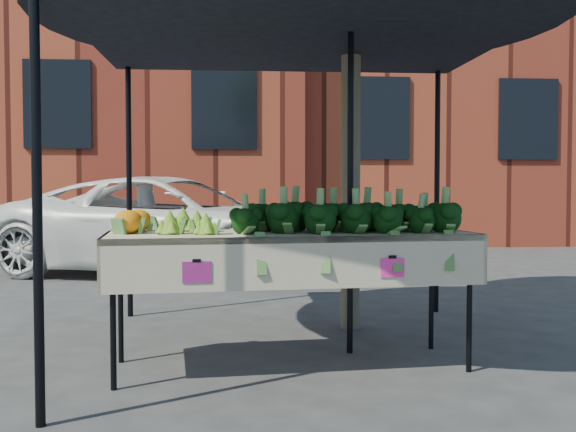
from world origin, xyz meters
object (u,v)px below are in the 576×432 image
object	(u,v)px
street_tree	(351,50)
canopy	(301,164)
vehicle	(173,97)
table	(290,300)

from	to	relation	value
street_tree	canopy	bearing A→B (deg)	-122.96
street_tree	vehicle	bearing A→B (deg)	115.99
canopy	street_tree	bearing A→B (deg)	57.04
table	canopy	xyz separation A→B (m)	(0.11, 0.43, 0.92)
table	vehicle	xyz separation A→B (m)	(-1.20, 4.92, 1.98)
vehicle	canopy	bearing A→B (deg)	-142.89
table	vehicle	bearing A→B (deg)	103.76
canopy	street_tree	world-z (taller)	street_tree
table	vehicle	world-z (taller)	vehicle
canopy	table	bearing A→B (deg)	-104.33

